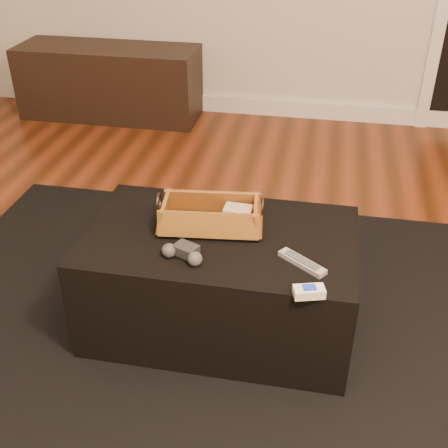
% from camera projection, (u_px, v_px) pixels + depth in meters
% --- Properties ---
extents(floor, '(5.00, 5.50, 0.01)m').
position_uv_depth(floor, '(243.00, 408.00, 1.93)').
color(floor, brown).
rests_on(floor, ground).
extents(baseboard, '(5.00, 0.04, 0.12)m').
position_uv_depth(baseboard, '(302.00, 109.00, 4.16)').
color(baseboard, white).
rests_on(baseboard, floor).
extents(media_cabinet, '(1.29, 0.45, 0.51)m').
position_uv_depth(media_cabinet, '(110.00, 82.00, 4.10)').
color(media_cabinet, black).
rests_on(media_cabinet, floor).
extents(area_rug, '(2.60, 2.00, 0.01)m').
position_uv_depth(area_rug, '(218.00, 330.00, 2.24)').
color(area_rug, black).
rests_on(area_rug, floor).
extents(ottoman, '(1.00, 0.60, 0.42)m').
position_uv_depth(ottoman, '(220.00, 280.00, 2.17)').
color(ottoman, black).
rests_on(ottoman, area_rug).
extents(tv_remote, '(0.21, 0.09, 0.02)m').
position_uv_depth(tv_remote, '(205.00, 223.00, 2.07)').
color(tv_remote, black).
rests_on(tv_remote, wicker_basket).
extents(cloth_bundle, '(0.11, 0.08, 0.06)m').
position_uv_depth(cloth_bundle, '(238.00, 214.00, 2.09)').
color(cloth_bundle, '#C8B28B').
rests_on(cloth_bundle, wicker_basket).
extents(wicker_basket, '(0.40, 0.24, 0.13)m').
position_uv_depth(wicker_basket, '(211.00, 217.00, 2.07)').
color(wicker_basket, '#AC7526').
rests_on(wicker_basket, ottoman).
extents(game_controller, '(0.16, 0.12, 0.05)m').
position_uv_depth(game_controller, '(184.00, 253.00, 1.91)').
color(game_controller, '#242426').
rests_on(game_controller, ottoman).
extents(silver_remote, '(0.17, 0.14, 0.02)m').
position_uv_depth(silver_remote, '(302.00, 262.00, 1.89)').
color(silver_remote, '#A3A6AB').
rests_on(silver_remote, ottoman).
extents(cream_gadget, '(0.11, 0.07, 0.04)m').
position_uv_depth(cream_gadget, '(309.00, 292.00, 1.75)').
color(cream_gadget, silver).
rests_on(cream_gadget, ottoman).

